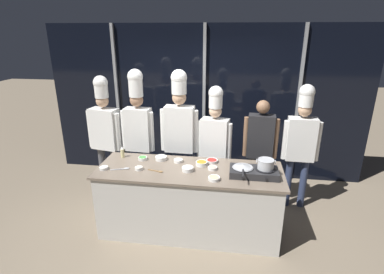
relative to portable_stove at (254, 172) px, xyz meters
name	(u,v)px	position (x,y,z in m)	size (l,w,h in m)	color
ground_plane	(189,229)	(-0.80, 0.06, -0.96)	(24.00, 24.00, 0.00)	#7F705B
window_wall_back	(204,104)	(-0.80, 1.83, 0.39)	(5.62, 0.09, 2.70)	black
demo_counter	(189,200)	(-0.80, 0.06, -0.50)	(2.37, 0.82, 0.91)	beige
portable_stove	(254,172)	(0.00, 0.00, 0.00)	(0.58, 0.32, 0.10)	#28282B
frying_pan	(243,166)	(-0.13, -0.01, 0.07)	(0.25, 0.44, 0.04)	#ADAFB5
stock_pot	(266,164)	(0.13, 0.00, 0.12)	(0.22, 0.20, 0.12)	#B7BABF
squeeze_bottle_oil	(122,152)	(-1.78, 0.31, 0.03)	(0.05, 0.05, 0.16)	beige
prep_bowl_bean_sprouts	(161,158)	(-1.23, 0.30, -0.02)	(0.16, 0.16, 0.05)	white
prep_bowl_bell_pepper	(212,161)	(-0.54, 0.32, -0.03)	(0.16, 0.16, 0.04)	white
prep_bowl_scallions	(143,158)	(-1.48, 0.26, -0.02)	(0.12, 0.12, 0.04)	white
prep_bowl_onion	(104,168)	(-1.88, -0.10, -0.03)	(0.11, 0.11, 0.04)	white
prep_bowl_ginger	(214,178)	(-0.47, -0.19, -0.02)	(0.14, 0.14, 0.04)	white
prep_bowl_chicken	(139,168)	(-1.44, -0.05, -0.02)	(0.10, 0.10, 0.04)	white
prep_bowl_garlic	(178,160)	(-0.98, 0.26, -0.02)	(0.12, 0.12, 0.04)	white
prep_bowl_carrots	(202,163)	(-0.66, 0.20, -0.02)	(0.16, 0.16, 0.05)	white
prep_bowl_shrimp	(213,168)	(-0.51, 0.10, -0.03)	(0.12, 0.12, 0.04)	white
prep_bowl_rice	(188,169)	(-0.82, 0.01, -0.02)	(0.15, 0.15, 0.05)	white
serving_spoon_slotted	(158,171)	(-1.18, -0.07, -0.04)	(0.21, 0.08, 0.02)	olive
serving_spoon_solid	(124,169)	(-1.63, -0.06, -0.04)	(0.23, 0.11, 0.02)	#B2B5BA
chef_head	(105,128)	(-2.26, 0.86, 0.17)	(0.57, 0.31, 1.95)	#4C4C51
chef_sous	(138,125)	(-1.71, 0.82, 0.27)	(0.52, 0.23, 2.06)	#2D3856
chef_line	(180,127)	(-1.06, 0.79, 0.27)	(0.57, 0.23, 2.07)	#2D3856
chef_pastry	(215,138)	(-0.54, 0.77, 0.14)	(0.51, 0.28, 1.86)	#4C4C51
person_guest	(260,143)	(0.13, 0.85, 0.06)	(0.50, 0.23, 1.66)	#232326
chef_apprentice	(301,138)	(0.71, 0.88, 0.16)	(0.53, 0.22, 1.89)	#2D3856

